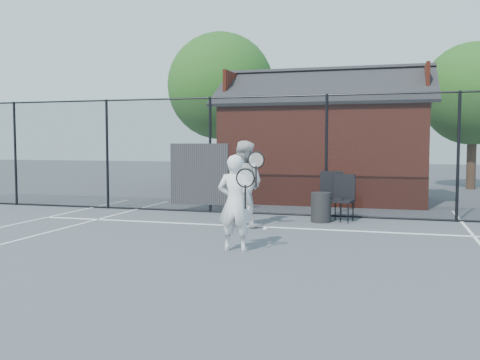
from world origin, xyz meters
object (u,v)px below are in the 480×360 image
(chair_right, at_px, (342,199))
(player_back, at_px, (244,184))
(clubhouse, at_px, (326,149))
(player_front, at_px, (235,203))
(chair_left, at_px, (331,197))
(waste_bin, at_px, (321,207))

(chair_right, bearing_deg, player_back, -136.50)
(clubhouse, relative_size, player_front, 4.00)
(clubhouse, distance_m, chair_right, 4.92)
(chair_left, relative_size, waste_bin, 1.65)
(player_back, distance_m, chair_right, 2.40)
(player_back, distance_m, waste_bin, 1.97)
(player_back, xyz_separation_m, chair_right, (1.99, 1.28, -0.40))
(clubhouse, bearing_deg, chair_left, -81.44)
(player_back, height_order, waste_bin, player_back)
(player_front, bearing_deg, clubhouse, 86.97)
(player_front, xyz_separation_m, player_back, (-0.58, 2.60, 0.12))
(chair_right, xyz_separation_m, waste_bin, (-0.45, -0.19, -0.19))
(player_back, bearing_deg, player_front, -77.43)
(player_back, bearing_deg, clubhouse, 80.21)
(clubhouse, distance_m, player_back, 6.12)
(player_front, bearing_deg, chair_right, 70.07)
(chair_left, distance_m, waste_bin, 0.39)
(chair_left, bearing_deg, player_back, -146.08)
(chair_right, height_order, waste_bin, chair_right)
(clubhouse, bearing_deg, chair_right, -78.58)
(clubhouse, relative_size, chair_right, 6.13)
(chair_right, bearing_deg, player_front, -99.30)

